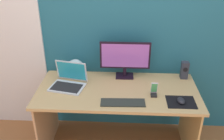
% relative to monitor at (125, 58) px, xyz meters
% --- Properties ---
extents(wall_back, '(6.00, 0.04, 2.50)m').
position_rel_monitor_xyz_m(wall_back, '(-0.06, 0.17, 0.32)').
color(wall_back, '#23667A').
rests_on(wall_back, ground_plane).
extents(door_left, '(0.82, 0.02, 2.02)m').
position_rel_monitor_xyz_m(door_left, '(-1.27, 0.14, 0.08)').
color(door_left, white).
rests_on(door_left, ground_plane).
extents(desk, '(1.51, 0.70, 0.72)m').
position_rel_monitor_xyz_m(desk, '(-0.06, -0.26, -0.35)').
color(desk, tan).
rests_on(desk, ground_plane).
extents(monitor, '(0.50, 0.14, 0.38)m').
position_rel_monitor_xyz_m(monitor, '(0.00, 0.00, 0.00)').
color(monitor, black).
rests_on(monitor, desk).
extents(speaker_right, '(0.07, 0.07, 0.18)m').
position_rel_monitor_xyz_m(speaker_right, '(0.60, 0.00, -0.12)').
color(speaker_right, '#2C303B').
rests_on(speaker_right, desk).
extents(laptop, '(0.36, 0.32, 0.23)m').
position_rel_monitor_xyz_m(laptop, '(-0.54, -0.22, -0.16)').
color(laptop, silver).
rests_on(laptop, desk).
extents(fishbowl, '(0.18, 0.18, 0.18)m').
position_rel_monitor_xyz_m(fishbowl, '(-0.51, 0.00, -0.13)').
color(fishbowl, silver).
rests_on(fishbowl, desk).
extents(keyboard_external, '(0.39, 0.13, 0.01)m').
position_rel_monitor_xyz_m(keyboard_external, '(-0.01, -0.48, -0.21)').
color(keyboard_external, '#272C26').
rests_on(keyboard_external, desk).
extents(mousepad, '(0.25, 0.20, 0.00)m').
position_rel_monitor_xyz_m(mousepad, '(0.49, -0.44, -0.21)').
color(mousepad, black).
rests_on(mousepad, desk).
extents(mouse, '(0.07, 0.11, 0.04)m').
position_rel_monitor_xyz_m(mouse, '(0.49, -0.45, -0.19)').
color(mouse, black).
rests_on(mouse, mousepad).
extents(phone_in_dock, '(0.06, 0.06, 0.14)m').
position_rel_monitor_xyz_m(phone_in_dock, '(0.27, -0.35, -0.16)').
color(phone_in_dock, black).
rests_on(phone_in_dock, desk).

